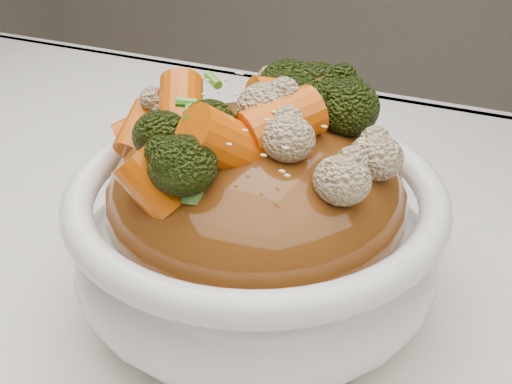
% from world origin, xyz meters
% --- Properties ---
extents(tablecloth, '(1.20, 0.80, 0.04)m').
position_xyz_m(tablecloth, '(0.00, 0.00, 0.73)').
color(tablecloth, silver).
rests_on(tablecloth, dining_table).
extents(bowl, '(0.30, 0.30, 0.09)m').
position_xyz_m(bowl, '(0.01, 0.02, 0.80)').
color(bowl, white).
rests_on(bowl, tablecloth).
extents(sauce_base, '(0.24, 0.24, 0.10)m').
position_xyz_m(sauce_base, '(0.01, 0.02, 0.83)').
color(sauce_base, '#623310').
rests_on(sauce_base, bowl).
extents(carrots, '(0.24, 0.24, 0.05)m').
position_xyz_m(carrots, '(0.01, 0.02, 0.89)').
color(carrots, '#D65806').
rests_on(carrots, sauce_base).
extents(broccoli, '(0.24, 0.24, 0.05)m').
position_xyz_m(broccoli, '(0.01, 0.02, 0.89)').
color(broccoli, black).
rests_on(broccoli, sauce_base).
extents(cauliflower, '(0.24, 0.24, 0.04)m').
position_xyz_m(cauliflower, '(0.01, 0.02, 0.89)').
color(cauliflower, beige).
rests_on(cauliflower, sauce_base).
extents(scallions, '(0.18, 0.18, 0.02)m').
position_xyz_m(scallions, '(0.01, 0.02, 0.89)').
color(scallions, '#489823').
rests_on(scallions, sauce_base).
extents(sesame_seeds, '(0.21, 0.21, 0.01)m').
position_xyz_m(sesame_seeds, '(0.01, 0.02, 0.89)').
color(sesame_seeds, beige).
rests_on(sesame_seeds, sauce_base).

